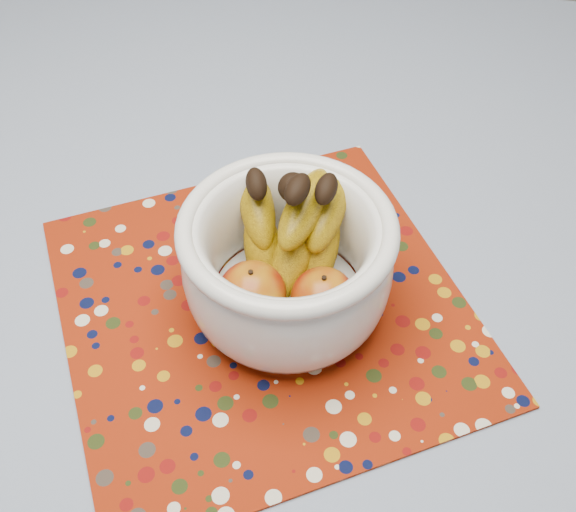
% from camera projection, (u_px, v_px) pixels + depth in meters
% --- Properties ---
extents(table, '(1.20, 1.20, 0.75)m').
position_uv_depth(table, '(220.00, 286.00, 0.87)').
color(table, brown).
rests_on(table, ground).
extents(tablecloth, '(1.32, 1.32, 0.01)m').
position_uv_depth(tablecloth, '(215.00, 244.00, 0.81)').
color(tablecloth, slate).
rests_on(tablecloth, table).
extents(placemat, '(0.58, 0.58, 0.00)m').
position_uv_depth(placemat, '(263.00, 306.00, 0.74)').
color(placemat, maroon).
rests_on(placemat, tablecloth).
extents(fruit_bowl, '(0.22, 0.22, 0.17)m').
position_uv_depth(fruit_bowl, '(289.00, 254.00, 0.69)').
color(fruit_bowl, white).
rests_on(fruit_bowl, placemat).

